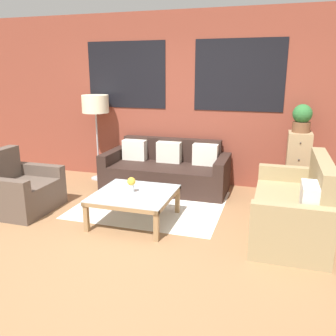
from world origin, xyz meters
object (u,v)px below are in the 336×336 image
at_px(armchair_corner, 20,191).
at_px(potted_plant, 302,118).
at_px(coffee_table, 134,197).
at_px(floor_lamp, 95,106).
at_px(settee_vintage, 294,209).
at_px(flower_vase, 131,184).
at_px(couch_dark, 166,171).
at_px(drawer_cabinet, 297,165).

xyz_separation_m(armchair_corner, potted_plant, (3.65, 1.72, 0.92)).
xyz_separation_m(coffee_table, floor_lamp, (-1.33, 1.57, 0.95)).
xyz_separation_m(settee_vintage, flower_vase, (-1.95, -0.22, 0.19)).
bearing_deg(floor_lamp, flower_vase, -50.42).
distance_m(couch_dark, settee_vintage, 2.27).
bearing_deg(drawer_cabinet, settee_vintage, -93.33).
distance_m(couch_dark, flower_vase, 1.43).
bearing_deg(floor_lamp, potted_plant, 1.00).
distance_m(floor_lamp, drawer_cabinet, 3.42).
xyz_separation_m(settee_vintage, floor_lamp, (-3.25, 1.35, 0.97)).
xyz_separation_m(couch_dark, drawer_cabinet, (2.01, 0.21, 0.21)).
height_order(couch_dark, potted_plant, potted_plant).
bearing_deg(drawer_cabinet, flower_vase, -141.44).
bearing_deg(couch_dark, floor_lamp, 173.47).
bearing_deg(couch_dark, armchair_corner, -137.32).
xyz_separation_m(drawer_cabinet, potted_plant, (0.00, 0.00, 0.71)).
bearing_deg(drawer_cabinet, couch_dark, -174.10).
bearing_deg(settee_vintage, flower_vase, -173.65).
xyz_separation_m(settee_vintage, potted_plant, (0.08, 1.40, 0.89)).
distance_m(couch_dark, armchair_corner, 2.23).
bearing_deg(armchair_corner, floor_lamp, 78.96).
height_order(coffee_table, potted_plant, potted_plant).
relative_size(couch_dark, settee_vintage, 1.21).
distance_m(settee_vintage, coffee_table, 1.93).
relative_size(armchair_corner, flower_vase, 4.65).
bearing_deg(coffee_table, couch_dark, 90.73).
bearing_deg(coffee_table, settee_vintage, 6.62).
relative_size(armchair_corner, floor_lamp, 0.61).
bearing_deg(potted_plant, floor_lamp, -179.00).
distance_m(coffee_table, flower_vase, 0.17).
xyz_separation_m(couch_dark, armchair_corner, (-1.64, -1.51, -0.01)).
height_order(drawer_cabinet, potted_plant, potted_plant).
relative_size(couch_dark, floor_lamp, 1.36).
bearing_deg(flower_vase, drawer_cabinet, 38.56).
height_order(couch_dark, armchair_corner, armchair_corner).
bearing_deg(settee_vintage, armchair_corner, -174.99).
relative_size(settee_vintage, drawer_cabinet, 1.66).
height_order(coffee_table, drawer_cabinet, drawer_cabinet).
distance_m(floor_lamp, flower_vase, 2.17).
distance_m(couch_dark, coffee_table, 1.42).
xyz_separation_m(settee_vintage, armchair_corner, (-3.57, -0.31, -0.03)).
relative_size(couch_dark, potted_plant, 4.88).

